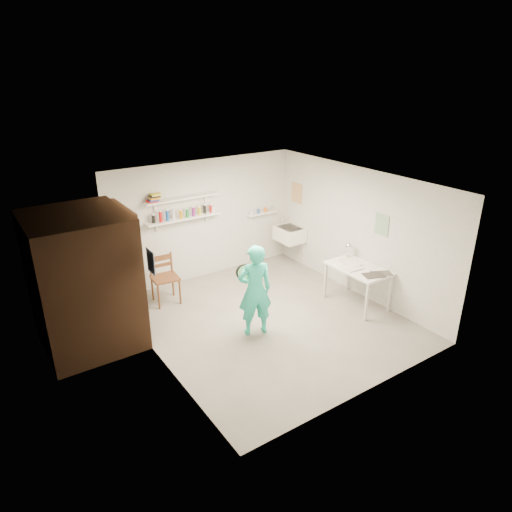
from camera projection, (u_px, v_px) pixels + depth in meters
floor at (269, 320)px, 7.87m from camera, size 4.00×4.50×0.02m
ceiling at (271, 182)px, 6.93m from camera, size 4.00×4.50×0.02m
wall_back at (204, 219)px, 9.13m from camera, size 4.00×0.02×2.40m
wall_front at (375, 313)px, 5.67m from camera, size 4.00×0.02×2.40m
wall_left at (153, 286)px, 6.36m from camera, size 0.02×4.50×2.40m
wall_right at (358, 232)px, 8.44m from camera, size 0.02×4.50×2.40m
doorway_recess at (130, 273)px, 7.25m from camera, size 0.02×0.90×2.00m
corridor_box at (84, 281)px, 6.87m from camera, size 1.40×1.50×2.10m
door_lintel at (124, 209)px, 6.86m from camera, size 0.06×1.05×0.10m
door_jamb_near at (142, 284)px, 6.88m from camera, size 0.06×0.10×2.00m
door_jamb_far at (120, 262)px, 7.64m from camera, size 0.06×0.10×2.00m
shelf_lower at (184, 218)px, 8.71m from camera, size 1.50×0.22×0.03m
shelf_upper at (182, 198)px, 8.56m from camera, size 1.50×0.22×0.03m
ledge_shelf at (262, 213)px, 9.79m from camera, size 0.70×0.14×0.03m
poster_left at (151, 262)px, 6.28m from camera, size 0.01×0.28×0.36m
poster_right_a at (297, 193)px, 9.67m from camera, size 0.01×0.34×0.42m
poster_right_b at (382, 225)px, 7.89m from camera, size 0.01×0.30×0.38m
belfast_sink at (290, 234)px, 9.80m from camera, size 0.48×0.60×0.30m
man at (255, 290)px, 7.20m from camera, size 0.64×0.51×1.53m
wall_clock at (244, 272)px, 7.23m from camera, size 0.27×0.11×0.28m
wooden_chair at (165, 278)px, 8.26m from camera, size 0.49×0.47×0.98m
work_table at (357, 286)px, 8.24m from camera, size 0.67×1.11×0.74m
desk_lamp at (349, 246)px, 8.44m from camera, size 0.14×0.14×0.14m
spray_cans at (183, 213)px, 8.67m from camera, size 1.32×0.06×0.17m
book_stack at (154, 198)px, 8.24m from camera, size 0.26×0.14×0.14m
ledge_pots at (262, 210)px, 9.76m from camera, size 0.48×0.07×0.09m
papers at (359, 267)px, 8.09m from camera, size 0.30×0.22×0.02m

